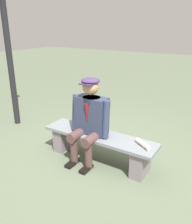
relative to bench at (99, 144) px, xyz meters
name	(u,v)px	position (x,y,z in m)	size (l,w,h in m)	color
ground_plane	(99,160)	(0.00, 0.00, -0.28)	(30.00, 30.00, 0.00)	#5E6952
bench	(99,144)	(0.00, 0.00, 0.00)	(1.78, 0.44, 0.43)	slate
seated_man	(89,118)	(0.13, 0.06, 0.42)	(0.65, 0.59, 1.28)	#303955
rolled_magazine	(143,144)	(-0.69, -0.02, 0.19)	(0.07, 0.07, 0.28)	beige
lamp_post	(5,24)	(2.25, -0.31, 1.72)	(0.25, 0.25, 3.35)	black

